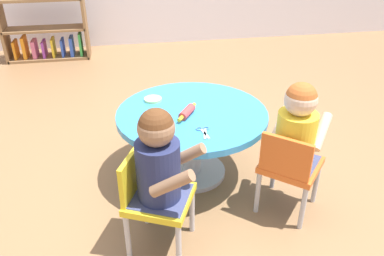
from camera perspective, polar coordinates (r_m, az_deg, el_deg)
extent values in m
plane|color=olive|center=(2.60, 0.00, -6.64)|extent=(10.00, 10.00, 0.00)
cylinder|color=silver|center=(2.59, 0.00, -6.37)|extent=(0.44, 0.44, 0.03)
cylinder|color=silver|center=(2.48, 0.00, -2.72)|extent=(0.12, 0.12, 0.42)
cylinder|color=#338CD1|center=(2.36, 0.00, 2.00)|extent=(0.93, 0.93, 0.04)
cylinder|color=#B7B7BC|center=(1.92, -1.99, -17.12)|extent=(0.03, 0.03, 0.28)
cylinder|color=#B7B7BC|center=(2.10, 0.01, -12.11)|extent=(0.03, 0.03, 0.28)
cylinder|color=#B7B7BC|center=(1.98, -9.51, -15.57)|extent=(0.03, 0.03, 0.28)
cylinder|color=#B7B7BC|center=(2.16, -6.83, -10.90)|extent=(0.03, 0.03, 0.28)
cube|color=yellow|center=(1.93, -4.77, -10.42)|extent=(0.40, 0.40, 0.04)
cube|color=yellow|center=(1.89, -8.85, -6.72)|extent=(0.13, 0.26, 0.22)
cube|color=#3F4772|center=(1.93, -4.78, -10.38)|extent=(0.36, 0.35, 0.04)
cylinder|color=navy|center=(1.82, -5.00, -6.27)|extent=(0.21, 0.21, 0.30)
sphere|color=#997051|center=(1.70, -5.32, -0.07)|extent=(0.17, 0.17, 0.17)
sphere|color=#593319|center=(1.69, -5.34, 0.31)|extent=(0.16, 0.16, 0.16)
cylinder|color=#997051|center=(1.70, -2.99, -8.22)|extent=(0.22, 0.14, 0.17)
cylinder|color=#997051|center=(1.87, -1.04, -4.22)|extent=(0.22, 0.14, 0.17)
cylinder|color=#B7B7BC|center=(2.40, 17.90, -7.69)|extent=(0.03, 0.03, 0.28)
cylinder|color=#B7B7BC|center=(2.44, 12.04, -5.98)|extent=(0.03, 0.03, 0.28)
cylinder|color=#B7B7BC|center=(2.19, 16.08, -11.32)|extent=(0.03, 0.03, 0.28)
cylinder|color=#B7B7BC|center=(2.24, 9.69, -9.34)|extent=(0.03, 0.03, 0.28)
cube|color=orange|center=(2.22, 14.42, -5.29)|extent=(0.42, 0.42, 0.04)
cube|color=orange|center=(2.04, 13.67, -4.23)|extent=(0.22, 0.20, 0.22)
cube|color=#3F4772|center=(2.22, 14.43, -5.25)|extent=(0.38, 0.38, 0.04)
cylinder|color=yellow|center=(2.13, 14.99, -1.49)|extent=(0.21, 0.21, 0.30)
sphere|color=beige|center=(2.03, 15.81, 4.01)|extent=(0.17, 0.17, 0.17)
sphere|color=#B25926|center=(2.02, 15.86, 4.33)|extent=(0.16, 0.16, 0.16)
cylinder|color=beige|center=(2.19, 18.60, -0.53)|extent=(0.18, 0.20, 0.17)
cylinder|color=beige|center=(2.23, 13.19, 0.92)|extent=(0.18, 0.20, 0.17)
cube|color=olive|center=(4.94, -26.09, 12.79)|extent=(0.03, 0.28, 0.70)
cube|color=olive|center=(4.78, -15.44, 14.20)|extent=(0.03, 0.28, 0.70)
cube|color=olive|center=(4.93, -20.18, 9.83)|extent=(0.90, 0.28, 0.03)
cube|color=olive|center=(4.84, -20.87, 13.54)|extent=(0.90, 0.28, 0.02)
cube|color=orange|center=(4.98, -24.62, 10.55)|extent=(0.03, 0.20, 0.20)
cube|color=orange|center=(4.95, -23.48, 10.94)|extent=(0.04, 0.20, 0.24)
cube|color=#D8668C|center=(4.93, -22.23, 10.85)|extent=(0.04, 0.20, 0.20)
cube|color=purple|center=(4.91, -21.00, 10.93)|extent=(0.03, 0.20, 0.18)
cube|color=yellow|center=(4.89, -19.81, 11.22)|extent=(0.02, 0.20, 0.21)
cube|color=blue|center=(4.87, -18.56, 11.28)|extent=(0.03, 0.20, 0.19)
cube|color=blue|center=(4.86, -17.34, 11.54)|extent=(0.04, 0.20, 0.21)
cube|color=green|center=(4.84, -16.13, 11.93)|extent=(0.03, 0.20, 0.26)
cylinder|color=#D83F3F|center=(2.30, -0.75, 2.39)|extent=(0.12, 0.14, 0.05)
cylinder|color=yellow|center=(2.37, 0.15, 3.33)|extent=(0.04, 0.05, 0.02)
cylinder|color=yellow|center=(2.22, -1.72, 1.39)|extent=(0.04, 0.05, 0.02)
cube|color=silver|center=(2.11, 1.94, -0.87)|extent=(0.04, 0.11, 0.01)
cube|color=silver|center=(2.11, 1.94, -0.87)|extent=(0.04, 0.11, 0.01)
torus|color=#3F72CC|center=(2.16, 1.15, -0.12)|extent=(0.04, 0.04, 0.01)
torus|color=#3F72CC|center=(2.17, 2.08, -0.04)|extent=(0.04, 0.04, 0.01)
cylinder|color=#B2E58C|center=(2.50, -5.81, 4.23)|extent=(0.11, 0.11, 0.02)
torus|color=#4CB259|center=(2.11, -4.18, -0.88)|extent=(0.05, 0.05, 0.01)
torus|color=#D83FA5|center=(2.05, -3.11, -1.90)|extent=(0.05, 0.05, 0.01)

